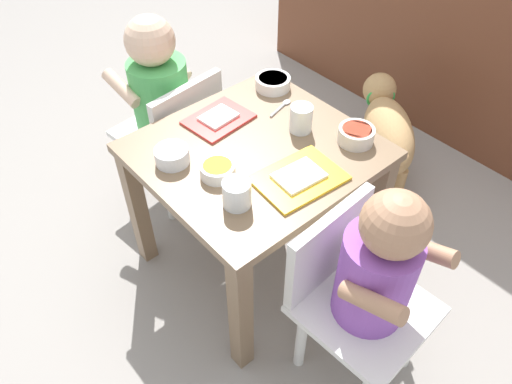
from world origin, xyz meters
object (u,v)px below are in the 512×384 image
at_px(water_cup_left, 301,120).
at_px(spoon_by_left_tray, 282,106).
at_px(seated_child_left, 162,95).
at_px(food_tray_left, 218,119).
at_px(veggie_bowl_far, 218,170).
at_px(water_cup_right, 237,195).
at_px(cereal_bowl_right_side, 273,82).
at_px(seated_child_right, 372,273).
at_px(dog, 387,128).
at_px(cereal_bowl_left_side, 356,135).
at_px(dining_table, 256,172).
at_px(food_tray_right, 298,178).
at_px(veggie_bowl_near, 172,155).

height_order(water_cup_left, spoon_by_left_tray, water_cup_left).
distance_m(seated_child_left, food_tray_left, 0.28).
distance_m(veggie_bowl_far, spoon_by_left_tray, 0.33).
height_order(water_cup_right, cereal_bowl_right_side, water_cup_right).
bearing_deg(cereal_bowl_right_side, water_cup_left, -22.29).
bearing_deg(seated_child_left, seated_child_right, -1.77).
xyz_separation_m(cereal_bowl_right_side, spoon_by_left_tray, (0.09, -0.05, -0.02)).
height_order(seated_child_left, dog, seated_child_left).
distance_m(cereal_bowl_right_side, spoon_by_left_tray, 0.10).
bearing_deg(cereal_bowl_left_side, dog, 111.73).
height_order(veggie_bowl_far, spoon_by_left_tray, veggie_bowl_far).
relative_size(dining_table, spoon_by_left_tray, 5.73).
xyz_separation_m(seated_child_right, food_tray_right, (-0.27, 0.04, 0.07)).
height_order(dining_table, veggie_bowl_near, veggie_bowl_near).
distance_m(dining_table, food_tray_right, 0.18).
relative_size(dining_table, veggie_bowl_far, 6.62).
xyz_separation_m(seated_child_left, dog, (0.41, 0.65, -0.21)).
bearing_deg(seated_child_right, seated_child_left, 178.23).
relative_size(cereal_bowl_left_side, spoon_by_left_tray, 0.95).
bearing_deg(cereal_bowl_right_side, water_cup_right, -51.84).
bearing_deg(dining_table, seated_child_right, -5.39).
bearing_deg(veggie_bowl_near, water_cup_right, 7.62).
bearing_deg(cereal_bowl_right_side, food_tray_right, -33.57).
distance_m(veggie_bowl_far, cereal_bowl_right_side, 0.41).
height_order(water_cup_left, cereal_bowl_left_side, water_cup_left).
xyz_separation_m(food_tray_left, cereal_bowl_left_side, (0.31, 0.21, 0.02)).
relative_size(seated_child_left, food_tray_right, 3.01).
bearing_deg(cereal_bowl_right_side, dining_table, -50.97).
xyz_separation_m(seated_child_right, veggie_bowl_near, (-0.52, -0.15, 0.08)).
xyz_separation_m(water_cup_left, spoon_by_left_tray, (-0.11, 0.04, -0.03)).
height_order(cereal_bowl_left_side, veggie_bowl_near, same).
bearing_deg(cereal_bowl_left_side, seated_child_right, -42.40).
relative_size(food_tray_left, veggie_bowl_near, 2.14).
height_order(food_tray_left, veggie_bowl_near, veggie_bowl_near).
distance_m(seated_child_right, dog, 0.83).
height_order(dog, veggie_bowl_near, veggie_bowl_near).
distance_m(dining_table, water_cup_right, 0.23).
distance_m(seated_child_left, water_cup_left, 0.48).
height_order(seated_child_right, dog, seated_child_right).
bearing_deg(food_tray_right, dog, 105.43).
bearing_deg(water_cup_right, veggie_bowl_far, 165.91).
height_order(water_cup_left, water_cup_right, water_cup_left).
bearing_deg(veggie_bowl_far, cereal_bowl_left_side, 69.41).
distance_m(seated_child_left, dog, 0.80).
distance_m(dog, veggie_bowl_far, 0.82).
xyz_separation_m(dog, veggie_bowl_near, (-0.08, -0.83, 0.28)).
distance_m(dog, veggie_bowl_near, 0.88).
height_order(veggie_bowl_near, spoon_by_left_tray, veggie_bowl_near).
relative_size(dining_table, cereal_bowl_left_side, 6.06).
xyz_separation_m(dog, water_cup_right, (0.14, -0.80, 0.29)).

